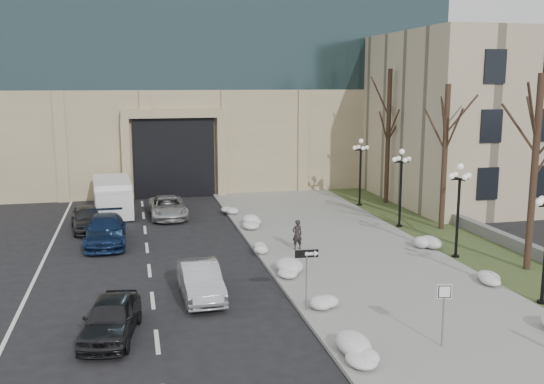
{
  "coord_description": "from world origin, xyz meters",
  "views": [
    {
      "loc": [
        -7.07,
        -13.51,
        8.63
      ],
      "look_at": [
        -0.71,
        13.81,
        3.5
      ],
      "focal_mm": 40.0,
      "sensor_mm": 36.0,
      "label": 1
    }
  ],
  "objects_px": {
    "car_d": "(168,207)",
    "car_e": "(87,218)",
    "lamppost_d": "(361,163)",
    "one_way_sign": "(311,261)",
    "lamppost_b": "(459,198)",
    "car_c": "(105,230)",
    "keep_sign": "(444,302)",
    "box_truck": "(113,197)",
    "car_b": "(200,280)",
    "lamppost_c": "(401,177)",
    "car_a": "(111,318)",
    "pedestrian": "(297,235)"
  },
  "relations": [
    {
      "from": "car_c",
      "to": "car_b",
      "type": "bearing_deg",
      "value": -66.61
    },
    {
      "from": "car_d",
      "to": "one_way_sign",
      "type": "relative_size",
      "value": 1.95
    },
    {
      "from": "car_e",
      "to": "box_truck",
      "type": "xyz_separation_m",
      "value": [
        1.34,
        4.84,
        0.31
      ]
    },
    {
      "from": "car_e",
      "to": "car_b",
      "type": "bearing_deg",
      "value": -74.86
    },
    {
      "from": "car_d",
      "to": "car_e",
      "type": "height_order",
      "value": "car_e"
    },
    {
      "from": "box_truck",
      "to": "lamppost_b",
      "type": "height_order",
      "value": "lamppost_b"
    },
    {
      "from": "car_a",
      "to": "car_b",
      "type": "bearing_deg",
      "value": 52.86
    },
    {
      "from": "car_b",
      "to": "one_way_sign",
      "type": "distance_m",
      "value": 4.85
    },
    {
      "from": "car_a",
      "to": "one_way_sign",
      "type": "relative_size",
      "value": 1.66
    },
    {
      "from": "lamppost_c",
      "to": "lamppost_d",
      "type": "distance_m",
      "value": 6.5
    },
    {
      "from": "lamppost_d",
      "to": "car_d",
      "type": "bearing_deg",
      "value": -178.09
    },
    {
      "from": "keep_sign",
      "to": "lamppost_b",
      "type": "distance_m",
      "value": 10.96
    },
    {
      "from": "car_d",
      "to": "keep_sign",
      "type": "bearing_deg",
      "value": -72.76
    },
    {
      "from": "lamppost_b",
      "to": "lamppost_d",
      "type": "xyz_separation_m",
      "value": [
        0.0,
        13.0,
        0.0
      ]
    },
    {
      "from": "car_c",
      "to": "one_way_sign",
      "type": "xyz_separation_m",
      "value": [
        7.87,
        -11.96,
        1.29
      ]
    },
    {
      "from": "one_way_sign",
      "to": "lamppost_b",
      "type": "bearing_deg",
      "value": 33.32
    },
    {
      "from": "car_b",
      "to": "car_e",
      "type": "distance_m",
      "value": 13.78
    },
    {
      "from": "lamppost_b",
      "to": "car_d",
      "type": "bearing_deg",
      "value": 136.56
    },
    {
      "from": "car_d",
      "to": "keep_sign",
      "type": "xyz_separation_m",
      "value": [
        7.5,
        -21.77,
        0.96
      ]
    },
    {
      "from": "car_d",
      "to": "one_way_sign",
      "type": "height_order",
      "value": "one_way_sign"
    },
    {
      "from": "one_way_sign",
      "to": "keep_sign",
      "type": "height_order",
      "value": "one_way_sign"
    },
    {
      "from": "car_d",
      "to": "car_b",
      "type": "bearing_deg",
      "value": -90.3
    },
    {
      "from": "box_truck",
      "to": "lamppost_b",
      "type": "bearing_deg",
      "value": -45.78
    },
    {
      "from": "car_a",
      "to": "keep_sign",
      "type": "bearing_deg",
      "value": -8.48
    },
    {
      "from": "box_truck",
      "to": "lamppost_d",
      "type": "relative_size",
      "value": 1.45
    },
    {
      "from": "car_c",
      "to": "lamppost_b",
      "type": "relative_size",
      "value": 1.1
    },
    {
      "from": "car_c",
      "to": "lamppost_c",
      "type": "relative_size",
      "value": 1.1
    },
    {
      "from": "one_way_sign",
      "to": "keep_sign",
      "type": "relative_size",
      "value": 1.12
    },
    {
      "from": "lamppost_d",
      "to": "one_way_sign",
      "type": "bearing_deg",
      "value": -116.4
    },
    {
      "from": "box_truck",
      "to": "one_way_sign",
      "type": "relative_size",
      "value": 2.77
    },
    {
      "from": "car_e",
      "to": "keep_sign",
      "type": "bearing_deg",
      "value": -64.65
    },
    {
      "from": "car_d",
      "to": "box_truck",
      "type": "distance_m",
      "value": 4.28
    },
    {
      "from": "car_b",
      "to": "lamppost_d",
      "type": "relative_size",
      "value": 0.91
    },
    {
      "from": "one_way_sign",
      "to": "keep_sign",
      "type": "xyz_separation_m",
      "value": [
        3.28,
        -3.98,
        -0.42
      ]
    },
    {
      "from": "car_b",
      "to": "box_truck",
      "type": "height_order",
      "value": "box_truck"
    },
    {
      "from": "car_e",
      "to": "one_way_sign",
      "type": "relative_size",
      "value": 1.72
    },
    {
      "from": "car_d",
      "to": "lamppost_d",
      "type": "bearing_deg",
      "value": 0.14
    },
    {
      "from": "car_c",
      "to": "lamppost_b",
      "type": "xyz_separation_m",
      "value": [
        16.92,
        -6.74,
        2.31
      ]
    },
    {
      "from": "car_d",
      "to": "car_e",
      "type": "relative_size",
      "value": 1.14
    },
    {
      "from": "car_b",
      "to": "keep_sign",
      "type": "relative_size",
      "value": 1.95
    },
    {
      "from": "car_c",
      "to": "pedestrian",
      "type": "bearing_deg",
      "value": -21.0
    },
    {
      "from": "car_b",
      "to": "keep_sign",
      "type": "distance_m",
      "value": 9.78
    },
    {
      "from": "lamppost_b",
      "to": "lamppost_d",
      "type": "relative_size",
      "value": 1.0
    },
    {
      "from": "car_b",
      "to": "one_way_sign",
      "type": "xyz_separation_m",
      "value": [
        3.83,
        -2.66,
        1.34
      ]
    },
    {
      "from": "car_a",
      "to": "one_way_sign",
      "type": "xyz_separation_m",
      "value": [
        7.24,
        0.55,
        1.35
      ]
    },
    {
      "from": "one_way_sign",
      "to": "lamppost_b",
      "type": "height_order",
      "value": "lamppost_b"
    },
    {
      "from": "car_c",
      "to": "car_e",
      "type": "xyz_separation_m",
      "value": [
        -1.16,
        3.45,
        -0.03
      ]
    },
    {
      "from": "lamppost_c",
      "to": "car_c",
      "type": "bearing_deg",
      "value": 179.19
    },
    {
      "from": "box_truck",
      "to": "keep_sign",
      "type": "relative_size",
      "value": 3.1
    },
    {
      "from": "pedestrian",
      "to": "one_way_sign",
      "type": "bearing_deg",
      "value": 66.36
    }
  ]
}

